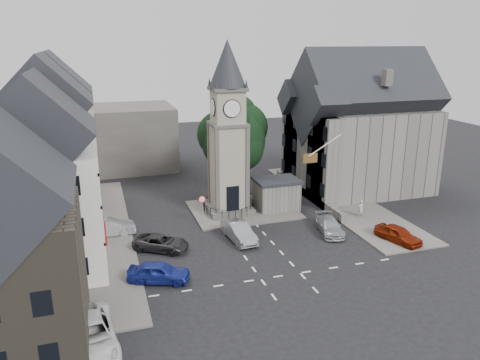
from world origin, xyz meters
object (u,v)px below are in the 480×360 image
object	(u,v)px
clock_tower	(228,130)
pedestrian	(361,209)
stone_shelter	(276,194)
car_east_red	(398,234)
car_west_blue	(159,272)

from	to	relation	value
clock_tower	pedestrian	bearing A→B (deg)	-24.06
stone_shelter	car_east_red	xyz separation A→B (m)	(6.70, -10.50, -0.85)
clock_tower	car_east_red	xyz separation A→B (m)	(11.50, -10.99, -7.42)
car_west_blue	pedestrian	xyz separation A→B (m)	(19.88, 6.58, 0.14)
stone_shelter	pedestrian	distance (m)	8.18
stone_shelter	car_east_red	distance (m)	12.48
stone_shelter	car_east_red	size ratio (longest dim) A/B	1.05
car_west_blue	pedestrian	size ratio (longest dim) A/B	2.47
stone_shelter	pedestrian	xyz separation A→B (m)	(6.70, -4.64, -0.68)
clock_tower	car_east_red	bearing A→B (deg)	-43.70
clock_tower	stone_shelter	world-z (taller)	clock_tower
stone_shelter	car_west_blue	distance (m)	17.33
clock_tower	pedestrian	xyz separation A→B (m)	(11.50, -5.13, -7.25)
clock_tower	stone_shelter	xyz separation A→B (m)	(4.80, -0.49, -6.57)
clock_tower	car_east_red	distance (m)	17.55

